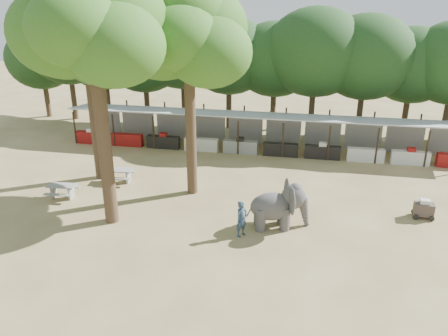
% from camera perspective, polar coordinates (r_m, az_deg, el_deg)
% --- Properties ---
extents(ground, '(100.00, 100.00, 0.00)m').
position_cam_1_polar(ground, '(18.91, 0.05, -11.43)').
color(ground, brown).
rests_on(ground, ground).
extents(vendor_stalls, '(28.00, 2.99, 2.80)m').
position_cam_1_polar(vendor_stalls, '(30.92, 5.00, 4.43)').
color(vendor_stalls, '#A5A9AE').
rests_on(vendor_stalls, ground).
extents(yard_tree_left, '(7.10, 6.90, 11.02)m').
position_cam_1_polar(yard_tree_left, '(25.86, -17.70, 16.02)').
color(yard_tree_left, '#332316').
rests_on(yard_tree_left, ground).
extents(yard_tree_center, '(7.10, 6.90, 12.04)m').
position_cam_1_polar(yard_tree_center, '(19.98, -17.03, 17.59)').
color(yard_tree_center, '#332316').
rests_on(yard_tree_center, ground).
extents(yard_tree_back, '(7.10, 6.90, 11.36)m').
position_cam_1_polar(yard_tree_back, '(22.65, -4.94, 17.10)').
color(yard_tree_back, '#332316').
rests_on(yard_tree_back, ground).
extents(backdrop_trees, '(46.46, 5.95, 8.33)m').
position_cam_1_polar(backdrop_trees, '(35.00, 6.22, 13.69)').
color(backdrop_trees, '#332316').
rests_on(backdrop_trees, ground).
extents(elephant, '(3.01, 2.21, 2.23)m').
position_cam_1_polar(elephant, '(20.72, 7.25, -4.89)').
color(elephant, '#3D3B3B').
rests_on(elephant, ground).
extents(handler, '(0.69, 0.74, 1.72)m').
position_cam_1_polar(handler, '(19.95, 2.31, -6.67)').
color(handler, '#26384C').
rests_on(handler, ground).
extents(picnic_table_near, '(1.60, 1.46, 0.75)m').
position_cam_1_polar(picnic_table_near, '(25.30, -20.38, -2.63)').
color(picnic_table_near, gray).
rests_on(picnic_table_near, ground).
extents(picnic_table_far, '(1.68, 1.54, 0.78)m').
position_cam_1_polar(picnic_table_far, '(26.44, -13.49, -0.72)').
color(picnic_table_far, gray).
rests_on(picnic_table_far, ground).
extents(cart_front, '(1.04, 0.71, 0.99)m').
position_cam_1_polar(cart_front, '(23.80, 24.65, -4.87)').
color(cart_front, '#392D28').
rests_on(cart_front, ground).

